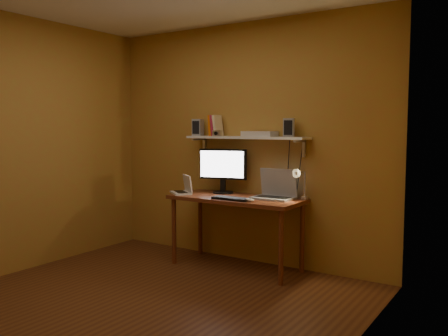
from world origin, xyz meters
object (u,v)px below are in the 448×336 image
Objects in this scene: netbook at (184,188)px; keyboard at (232,199)px; desk at (236,205)px; laptop at (275,191)px; router at (260,134)px; speaker_left at (198,127)px; wall_shelf at (246,138)px; mouse at (249,200)px; monitor at (223,168)px; desk_lamp at (300,180)px; speaker_right at (289,128)px; shelf_camera at (217,133)px.

netbook reaches higher than keyboard.
desk is 3.46× the size of laptop.
router reaches higher than laptop.
speaker_left reaches higher than netbook.
wall_shelf reaches higher than mouse.
speaker_left is at bearing 162.33° from desk.
wall_shelf is at bearing 178.48° from router.
monitor is 5.71× the size of mouse.
desk_lamp is (0.60, 0.31, 0.20)m from keyboard.
speaker_left reaches higher than speaker_right.
speaker_left is at bearing 152.32° from keyboard.
keyboard is 2.21× the size of speaker_right.
keyboard is (0.33, -0.34, -0.26)m from monitor.
shelf_camera is at bearing 160.36° from desk.
desk is 15.14× the size of mouse.
wall_shelf is 0.65m from speaker_left.
keyboard is 2.19× the size of speaker_left.
wall_shelf is at bearing 62.13° from netbook.
speaker_right is at bearing 43.05° from keyboard.
wall_shelf is 15.14× the size of mouse.
desk is at bearing -19.64° from shelf_camera.
mouse is at bearing -1.30° from keyboard.
keyboard is at bearing -38.77° from speaker_left.
speaker_left is at bearing 158.57° from monitor.
desk is 0.78m from router.
mouse is at bearing -27.51° from shelf_camera.
laptop is at bearing 1.57° from shelf_camera.
router reaches higher than wall_shelf.
desk is 4.20× the size of router.
laptop is 1.02m from netbook.
speaker_right reaches higher than router.
desk is at bearing 45.74° from netbook.
laptop is 0.62m from router.
laptop is at bearing 49.53° from netbook.
netbook is at bearing -166.15° from laptop.
mouse reaches higher than keyboard.
keyboard is at bearing -152.44° from desk_lamp.
desk_lamp is (0.27, -0.01, 0.13)m from laptop.
netbook is 1.30m from desk_lamp.
speaker_right is at bearing 6.10° from shelf_camera.
desk is 7.42× the size of speaker_left.
desk is 3.38× the size of keyboard.
netbook is (-0.34, -0.26, -0.22)m from monitor.
desk_lamp is at bearing -41.76° from speaker_right.
shelf_camera is (-0.38, 0.30, 0.65)m from keyboard.
shelf_camera is (-0.32, 0.11, 0.74)m from desk.
desk is 0.48m from monitor.
router is at bearing -10.87° from speaker_left.
speaker_right is 0.56× the size of router.
laptop is 0.30m from desk_lamp.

